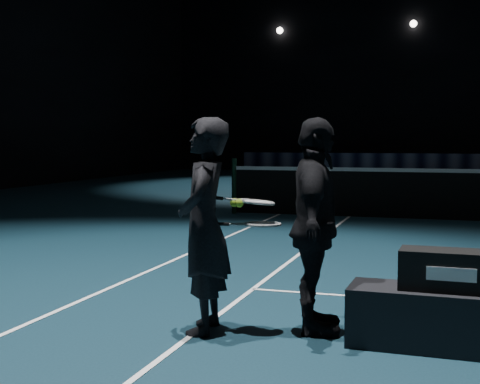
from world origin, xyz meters
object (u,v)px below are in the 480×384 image
Objects in this scene: racket_bag at (451,270)px; player_b at (315,226)px; player_a at (204,225)px; racket_lower at (263,224)px; player_bench at (450,320)px; tennis_balls at (237,201)px; racket_upper at (256,202)px.

racket_bag is 0.43× the size of player_b.
racket_lower is at bearing 95.63° from player_a.
racket_lower is (0.43, 0.12, 0.01)m from player_a.
tennis_balls reaches higher than player_bench.
tennis_balls reaches higher than racket_bag.
racket_lower is (-1.38, 0.01, 0.63)m from player_bench.
racket_upper reaches higher than racket_lower.
player_b reaches higher than racket_bag.
tennis_balls is at bearing -170.43° from racket_upper.
player_a is at bearing 180.00° from racket_lower.
tennis_balls is (-1.57, -0.04, 0.81)m from player_bench.
player_a is 0.45m from racket_lower.
player_a is at bearing -174.92° from player_bench.
player_bench is 2.09× the size of racket_lower.
player_b reaches higher than tennis_balls.
player_a is 13.80× the size of tennis_balls.
player_bench is 11.82× the size of tennis_balls.
tennis_balls reaches higher than racket_lower.
player_b reaches higher than racket_upper.
racket_lower is 1.00× the size of racket_upper.
tennis_balls is (-1.57, -0.04, 0.45)m from racket_bag.
player_b is (0.82, 0.23, 0.00)m from player_a.
racket_lower is 0.18m from racket_upper.
player_bench is 0.86× the size of player_b.
racket_bag is 1.04× the size of racket_upper.
racket_lower is (-0.39, -0.11, 0.01)m from player_b.
player_bench is at bearing -15.58° from racket_lower.
player_bench is at bearing 1.52° from tennis_balls.
racket_upper is 5.67× the size of tennis_balls.
player_b is 13.80× the size of tennis_balls.
racket_bag is at bearing -106.34° from player_b.
racket_lower reaches higher than player_bench.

